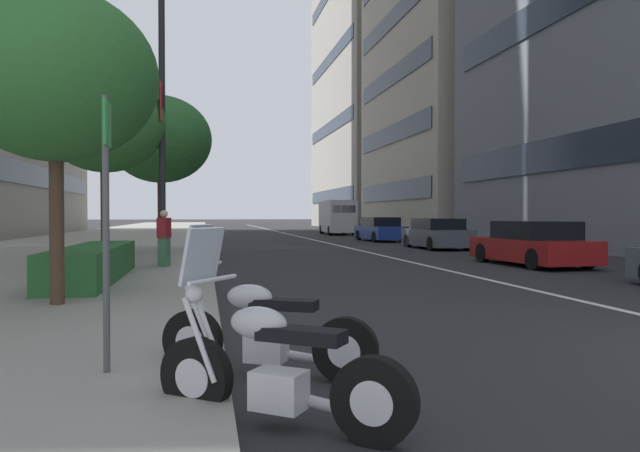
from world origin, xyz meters
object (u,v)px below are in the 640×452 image
street_lamp_with_banners (172,81)px  street_tree_mid_sidewalk (104,122)px  car_mid_block_traffic (533,245)px  car_lead_in_lane (437,234)px  delivery_van_ahead (337,216)px  street_tree_near_plaza_corner (160,139)px  pedestrian_on_plaza (164,238)px  car_far_down_avenue (380,230)px  motorcycle_mid_row (274,370)px  motorcycle_second_in_row (262,332)px  parking_sign_by_curb (106,206)px  street_tree_far_plaza (55,77)px

street_lamp_with_banners → street_tree_mid_sidewalk: street_lamp_with_banners is taller
car_mid_block_traffic → car_lead_in_lane: size_ratio=1.03×
delivery_van_ahead → street_tree_near_plaza_corner: 25.01m
delivery_van_ahead → street_lamp_with_banners: (-28.16, 11.20, 3.96)m
car_lead_in_lane → pedestrian_on_plaza: (-8.90, 11.53, 0.26)m
delivery_van_ahead → street_lamp_with_banners: 30.57m
car_far_down_avenue → street_tree_near_plaza_corner: bearing=126.8°
motorcycle_mid_row → car_far_down_avenue: 31.03m
motorcycle_second_in_row → parking_sign_by_curb: (-0.14, 1.40, 1.20)m
car_mid_block_traffic → street_lamp_with_banners: size_ratio=0.50×
motorcycle_mid_row → street_lamp_with_banners: bearing=-48.3°
delivery_van_ahead → street_tree_far_plaza: street_tree_far_plaza is taller
street_lamp_with_banners → street_tree_far_plaza: bearing=169.6°
delivery_van_ahead → street_lamp_with_banners: bearing=160.4°
car_mid_block_traffic → car_lead_in_lane: car_lead_in_lane is taller
motorcycle_second_in_row → street_tree_mid_sidewalk: size_ratio=0.36×
car_mid_block_traffic → delivery_van_ahead: size_ratio=0.76×
car_mid_block_traffic → street_tree_near_plaza_corner: size_ratio=0.74×
car_mid_block_traffic → street_tree_mid_sidewalk: size_ratio=0.82×
motorcycle_second_in_row → street_tree_near_plaza_corner: 18.79m
car_mid_block_traffic → car_far_down_avenue: bearing=-3.1°
street_tree_far_plaza → car_lead_in_lane: bearing=-39.1°
car_mid_block_traffic → car_lead_in_lane: 9.00m
parking_sign_by_curb → pedestrian_on_plaza: parking_sign_by_curb is taller
parking_sign_by_curb → street_lamp_with_banners: size_ratio=0.28×
motorcycle_mid_row → parking_sign_by_curb: 2.21m
parking_sign_by_curb → street_tree_mid_sidewalk: bearing=9.0°
car_lead_in_lane → street_lamp_with_banners: street_lamp_with_banners is taller
parking_sign_by_curb → street_tree_near_plaza_corner: bearing=2.5°
street_tree_mid_sidewalk → parking_sign_by_curb: bearing=-171.0°
street_tree_mid_sidewalk → street_tree_near_plaza_corner: bearing=-9.7°
parking_sign_by_curb → street_lamp_with_banners: bearing=0.2°
street_tree_mid_sidewalk → car_mid_block_traffic: bearing=-94.3°
street_tree_mid_sidewalk → motorcycle_second_in_row: bearing=-164.5°
pedestrian_on_plaza → delivery_van_ahead: bearing=87.5°
parking_sign_by_curb → street_tree_far_plaza: 5.06m
motorcycle_second_in_row → car_mid_block_traffic: size_ratio=0.44×
car_far_down_avenue → car_lead_in_lane: bearing=178.7°
car_mid_block_traffic → street_tree_mid_sidewalk: street_tree_mid_sidewalk is taller
motorcycle_mid_row → motorcycle_second_in_row: motorcycle_second_in_row is taller
motorcycle_second_in_row → parking_sign_by_curb: parking_sign_by_curb is taller
car_lead_in_lane → parking_sign_by_curb: parking_sign_by_curb is taller
car_far_down_avenue → street_lamp_with_banners: 20.26m
street_tree_far_plaza → street_tree_near_plaza_corner: 14.00m
car_mid_block_traffic → delivery_van_ahead: 29.05m
street_tree_near_plaza_corner → pedestrian_on_plaza: street_tree_near_plaza_corner is taller
car_far_down_avenue → motorcycle_second_in_row: bearing=158.1°
motorcycle_second_in_row → street_lamp_with_banners: size_ratio=0.22×
delivery_van_ahead → street_lamp_with_banners: size_ratio=0.66×
street_tree_mid_sidewalk → street_tree_near_plaza_corner: size_ratio=0.91×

